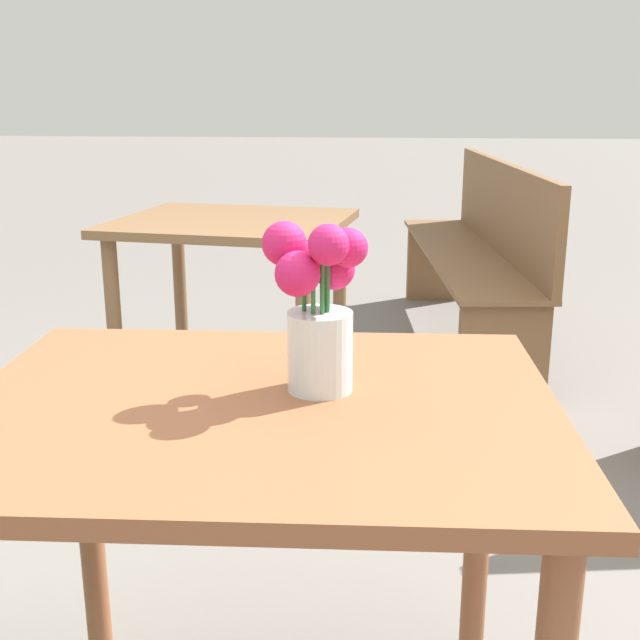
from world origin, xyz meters
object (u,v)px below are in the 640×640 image
bench_near (481,246)px  table_back (233,256)px  flower_vase (318,313)px  table_front (261,464)px

bench_near → table_back: bearing=-134.8°
flower_vase → bench_near: bearing=78.2°
flower_vase → table_back: 1.62m
table_front → table_back: 1.63m
flower_vase → table_back: (-0.44, 1.54, -0.23)m
bench_near → table_back: 1.37m
bench_near → table_back: (-0.96, -0.97, 0.13)m
table_front → table_back: size_ratio=1.08×
flower_vase → table_back: flower_vase is taller
table_front → table_back: table_back is taller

